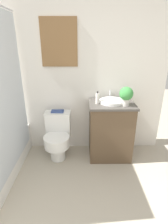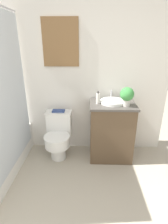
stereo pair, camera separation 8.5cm
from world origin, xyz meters
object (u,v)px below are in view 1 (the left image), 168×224
Objects in this scene: potted_plant at (126,95)px; book_on_tank at (57,111)px; soap_bottle at (97,98)px; sink at (112,101)px; toilet at (58,135)px.

potted_plant is 1.00m from book_on_tank.
potted_plant is at bearing -12.13° from book_on_tank.
book_on_tank is (-0.57, 0.13, -0.23)m from soap_bottle.
sink is at bearing 145.14° from potted_plant.
toilet is at bearing 179.15° from soap_bottle.
soap_bottle is 0.95× the size of book_on_tank.
book_on_tank is (-0.77, 0.09, -0.18)m from sink.
soap_bottle is at bearing -12.67° from book_on_tank.
book_on_tank is at bearing 173.50° from sink.
book_on_tank is at bearing 167.33° from soap_bottle.
sink reaches higher than book_on_tank.
toilet is 0.80m from soap_bottle.
toilet is 3.92× the size of soap_bottle.
toilet is 1.79× the size of sink.
sink is at bearing 2.32° from toilet.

